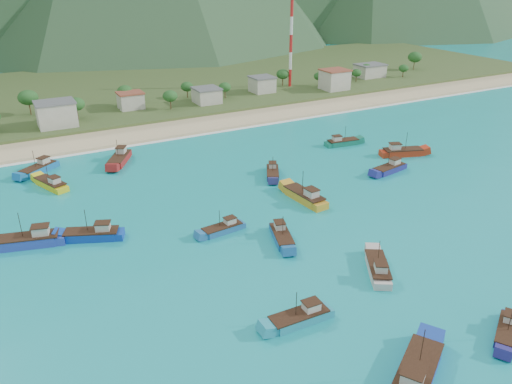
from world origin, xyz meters
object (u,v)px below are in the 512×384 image
boat_16 (402,152)px  boat_20 (120,159)px  boat_11 (300,318)px  boat_6 (223,229)px  boat_22 (39,169)px  boat_0 (390,169)px  boat_24 (273,173)px  boat_25 (51,184)px  boat_1 (342,143)px  boat_19 (416,375)px  boat_23 (378,269)px  boat_2 (507,332)px  boat_18 (305,197)px  radio_tower (291,35)px  boat_8 (29,241)px  boat_10 (282,237)px  boat_5 (93,235)px

boat_16 → boat_20: 75.53m
boat_11 → boat_16: 77.26m
boat_6 → boat_22: (-27.53, 49.83, 0.20)m
boat_0 → boat_16: boat_16 is taller
boat_24 → boat_25: 52.24m
boat_1 → boat_19: size_ratio=0.79×
boat_22 → boat_23: 87.18m
boat_2 → boat_25: size_ratio=0.82×
boat_18 → boat_11: bearing=-129.3°
radio_tower → boat_2: radio_tower is taller
boat_1 → boat_20: (-59.93, 16.38, 0.18)m
boat_11 → boat_24: boat_11 is taller
radio_tower → boat_24: size_ratio=4.26×
boat_8 → boat_22: size_ratio=1.22×
boat_6 → boat_19: 46.36m
boat_16 → boat_6: bearing=-55.9°
boat_10 → boat_19: size_ratio=0.77×
boat_8 → boat_25: bearing=-1.0°
radio_tower → boat_20: (-83.81, -50.71, -21.24)m
boat_5 → boat_10: bearing=-96.0°
boat_16 → boat_5: bearing=-65.9°
boat_19 → boat_1: bearing=116.9°
boat_10 → boat_25: size_ratio=0.94×
boat_2 → boat_23: 21.34m
boat_1 → boat_2: (-29.54, -76.30, -0.14)m
radio_tower → boat_11: 150.50m
boat_8 → boat_23: boat_8 is taller
boat_6 → boat_10: 11.65m
boat_10 → boat_19: boat_19 is taller
boat_6 → boat_25: (-26.20, 38.40, 0.17)m
boat_6 → boat_18: (21.73, 4.30, 0.33)m
boat_1 → boat_11: size_ratio=1.05×
boat_22 → boat_24: bearing=-158.5°
radio_tower → boat_8: 140.28m
boat_6 → boat_24: 30.34m
boat_1 → boat_18: boat_18 is taller
boat_16 → boat_24: 38.34m
boat_2 → boat_11: (-23.85, 16.04, 0.12)m
boat_6 → boat_23: 30.33m
boat_8 → boat_16: bearing=-73.2°
boat_16 → boat_18: boat_18 is taller
boat_18 → boat_23: (-4.79, -29.45, -0.19)m
boat_6 → boat_10: size_ratio=0.89×
boat_18 → boat_8: bearing=166.8°
boat_1 → boat_5: 77.60m
boat_5 → boat_1: bearing=-51.0°
boat_8 → boat_19: (38.33, -58.33, 0.10)m
boat_18 → boat_20: (-29.78, 42.59, -0.02)m
radio_tower → boat_0: bearing=-106.3°
boat_8 → boat_11: size_ratio=1.28×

